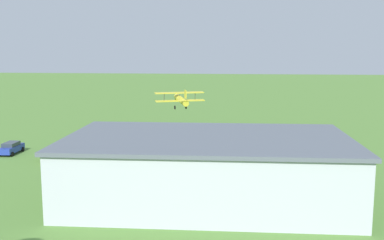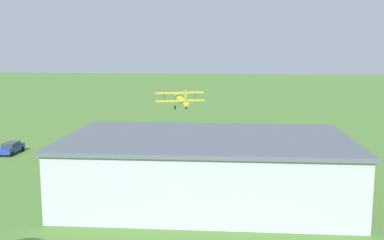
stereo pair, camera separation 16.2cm
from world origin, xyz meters
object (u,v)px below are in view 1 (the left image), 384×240
(hangar, at_px, (208,168))
(car_orange, at_px, (314,159))
(biplane, at_px, (181,99))
(car_black, at_px, (107,152))
(person_at_fence_line, at_px, (263,158))
(car_yellow, at_px, (52,153))
(car_red, at_px, (160,152))
(person_crossing_taxiway, at_px, (307,148))
(person_walking_on_apron, at_px, (193,155))
(car_blue, at_px, (11,148))
(person_near_hangar_door, at_px, (135,151))

(hangar, distance_m, car_orange, 18.42)
(biplane, height_order, car_black, biplane)
(person_at_fence_line, bearing_deg, car_yellow, 1.16)
(car_red, relative_size, person_crossing_taxiway, 2.61)
(person_at_fence_line, bearing_deg, car_orange, 173.35)
(biplane, distance_m, car_orange, 26.96)
(biplane, height_order, car_red, biplane)
(car_orange, height_order, car_red, car_orange)
(hangar, relative_size, car_orange, 6.02)
(biplane, xyz_separation_m, person_crossing_taxiway, (-19.06, 11.63, -5.26))
(biplane, xyz_separation_m, car_yellow, (14.57, 18.23, -5.31))
(car_yellow, distance_m, person_walking_on_apron, 18.45)
(car_red, bearing_deg, person_walking_on_apron, 164.47)
(car_orange, bearing_deg, hangar, 48.77)
(car_blue, bearing_deg, car_yellow, 162.01)
(car_orange, bearing_deg, car_red, -6.95)
(hangar, distance_m, person_walking_on_apron, 15.39)
(person_walking_on_apron, bearing_deg, car_red, -15.53)
(car_red, xyz_separation_m, car_black, (6.85, 1.33, 0.04))
(biplane, xyz_separation_m, car_black, (7.41, 17.34, -5.29))
(person_near_hangar_door, bearing_deg, car_blue, 0.48)
(hangar, height_order, car_orange, hangar)
(person_walking_on_apron, bearing_deg, hangar, 101.68)
(car_blue, xyz_separation_m, person_crossing_taxiway, (-40.51, -4.36, 0.03))
(hangar, xyz_separation_m, car_blue, (28.39, -16.16, -2.23))
(car_black, relative_size, car_yellow, 0.95)
(biplane, height_order, car_orange, biplane)
(car_red, height_order, car_blue, car_blue)
(car_black, height_order, person_walking_on_apron, person_walking_on_apron)
(car_red, distance_m, person_walking_on_apron, 4.59)
(car_red, xyz_separation_m, person_near_hangar_door, (3.47, -0.16, 0.01))
(car_red, xyz_separation_m, person_crossing_taxiway, (-19.63, -4.38, 0.07))
(car_yellow, bearing_deg, car_red, -171.00)
(hangar, relative_size, biplane, 3.24)
(person_near_hangar_door, bearing_deg, hangar, 123.95)
(biplane, relative_size, person_crossing_taxiway, 4.77)
(hangar, height_order, person_walking_on_apron, hangar)
(car_orange, xyz_separation_m, person_crossing_taxiway, (-0.07, -6.76, 0.00))
(car_orange, distance_m, person_crossing_taxiway, 6.76)
(car_blue, bearing_deg, car_black, 174.53)
(car_black, bearing_deg, car_orange, 177.71)
(biplane, bearing_deg, car_red, 87.97)
(biplane, relative_size, car_yellow, 1.92)
(person_walking_on_apron, height_order, person_at_fence_line, person_walking_on_apron)
(car_red, relative_size, car_blue, 0.99)
(biplane, relative_size, person_at_fence_line, 5.33)
(person_near_hangar_door, bearing_deg, car_red, 177.32)
(car_black, relative_size, person_crossing_taxiway, 2.35)
(car_black, relative_size, car_blue, 0.89)
(car_red, height_order, person_at_fence_line, person_at_fence_line)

